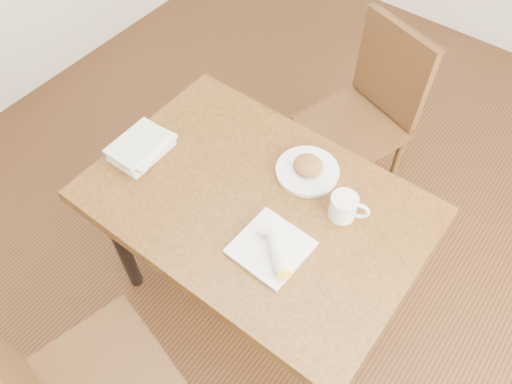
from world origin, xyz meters
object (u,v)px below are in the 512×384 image
Objects in this scene: coffee_mug at (345,207)px; plate_burrito at (273,250)px; table at (256,213)px; chair_far at (368,109)px; plate_scone at (308,169)px; book_stack at (142,147)px.

plate_burrito is at bearing -110.79° from coffee_mug.
chair_far is (0.01, 0.85, -0.12)m from table.
chair_far is 0.68m from plate_scone.
coffee_mug reaches higher than table.
table is at bearing -154.31° from coffee_mug.
book_stack is (-0.76, -0.22, -0.02)m from coffee_mug.
table is 0.25m from plate_burrito.
table is at bearing -109.64° from plate_scone.
plate_burrito is (-0.10, -0.27, -0.03)m from coffee_mug.
chair_far is 0.81m from coffee_mug.
table is at bearing 142.16° from plate_burrito.
plate_scone is at bearing 27.99° from book_stack.
plate_burrito is at bearing -4.67° from book_stack.
book_stack is (-0.48, -0.08, 0.11)m from table.
plate_scone is at bearing 70.36° from table.
plate_scone reaches higher than table.
plate_scone is 0.98× the size of plate_burrito.
coffee_mug is at bearing 15.91° from book_stack.
book_stack is at bearing -117.91° from chair_far.
chair_far is 3.97× the size of plate_burrito.
plate_scone is 0.99× the size of book_stack.
book_stack reaches higher than table.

